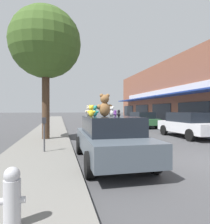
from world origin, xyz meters
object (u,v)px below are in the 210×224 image
Objects in this scene: teddy_bear_teal at (95,111)px; teddy_bear_yellow at (91,111)px; teddy_bear_black at (119,113)px; teddy_bear_white at (112,111)px; plush_art_car at (110,138)px; street_tree at (46,43)px; parked_car_far_right at (142,119)px; teddy_bear_cream at (89,111)px; parked_car_far_center at (188,124)px; teddy_bear_purple at (115,113)px; fire_hydrant at (12,197)px; teddy_bear_giant at (105,105)px; parking_meter at (44,130)px.

teddy_bear_yellow is at bearing 97.81° from teddy_bear_teal.
teddy_bear_white reaches higher than teddy_bear_black.
street_tree reaches higher than plush_art_car.
parked_car_far_right is (6.59, 11.34, -0.85)m from teddy_bear_teal.
parked_car_far_center is at bearing -178.31° from teddy_bear_cream.
teddy_bear_purple is at bearing 158.39° from teddy_bear_white.
teddy_bear_black is 0.28× the size of fire_hydrant.
street_tree reaches higher than teddy_bear_cream.
teddy_bear_giant is 0.11× the size of street_tree.
teddy_bear_purple is 0.98× the size of teddy_bear_black.
teddy_bear_teal is 2.21m from parking_meter.
plush_art_car is 1.00m from teddy_bear_teal.
teddy_bear_cream is at bearing -122.30° from parked_car_far_right.
teddy_bear_purple is 1.15m from teddy_bear_cream.
teddy_bear_black reaches higher than parked_car_far_right.
teddy_bear_teal is 6.22m from street_tree.
parked_car_far_center is 9.54m from street_tree.
parked_car_far_center reaches higher than fire_hydrant.
teddy_bear_white reaches higher than plush_art_car.
teddy_bear_purple is 12.87m from parked_car_far_right.
parked_car_far_center is at bearing -148.41° from teddy_bear_white.
street_tree reaches higher than teddy_bear_white.
fire_hydrant is at bearing 52.65° from teddy_bear_white.
teddy_bear_white is at bearing 168.33° from teddy_bear_giant.
teddy_bear_purple is at bearing -143.24° from parked_car_far_center.
teddy_bear_cream is 0.05× the size of street_tree.
teddy_bear_cream is 0.09× the size of parked_car_far_right.
teddy_bear_black is 0.61m from teddy_bear_white.
teddy_bear_giant is at bearing -63.38° from teddy_bear_purple.
teddy_bear_white reaches higher than parked_car_far_center.
parked_car_far_right is (6.03, 11.37, -0.83)m from teddy_bear_white.
teddy_bear_black is (-0.05, -0.57, 0.00)m from teddy_bear_purple.
teddy_bear_teal reaches higher than plush_art_car.
teddy_bear_purple is 0.05× the size of parked_car_far_right.
teddy_bear_purple is (0.21, 0.11, 0.79)m from plush_art_car.
teddy_bear_cream is 0.48× the size of fire_hydrant.
teddy_bear_teal is (-0.68, 0.07, 0.07)m from teddy_bear_purple.
teddy_bear_black is at bearing -39.43° from parking_meter.
teddy_bear_yellow is at bearing 18.57° from teddy_bear_white.
teddy_bear_cream is 5.62m from street_tree.
teddy_bear_black reaches higher than plush_art_car.
street_tree is at bearing 115.92° from plush_art_car.
teddy_bear_black is at bearing -70.92° from plush_art_car.
parking_meter is (-2.01, 1.24, -0.89)m from teddy_bear_giant.
parked_car_far_center is at bearing -145.42° from teddy_bear_giant.
teddy_bear_yellow is 8.27m from parked_car_far_center.
parking_meter is (-2.24, 1.29, -0.69)m from teddy_bear_white.
teddy_bear_cream reaches higher than parked_car_far_center.
plush_art_car is at bearing -33.74° from parking_meter.
teddy_bear_cream reaches higher than parking_meter.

